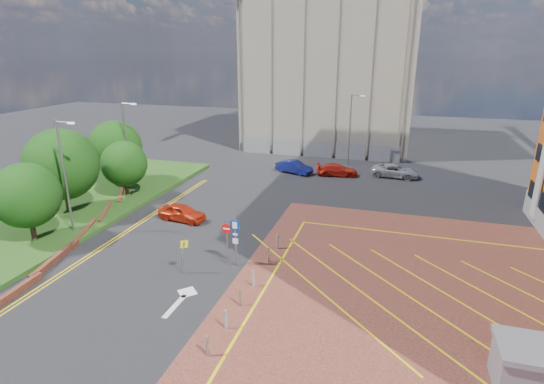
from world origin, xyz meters
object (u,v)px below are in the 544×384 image
at_px(lamp_back, 351,127).
at_px(sign_cluster, 232,237).
at_px(tree_b, 62,165).
at_px(warning_sign, 183,253).
at_px(lamp_left_near, 65,173).
at_px(car_blue_back, 294,167).
at_px(car_silver_back, 395,171).
at_px(tree_a, 26,195).
at_px(tree_d, 115,147).
at_px(car_red_left, 182,212).
at_px(car_red_back, 337,170).
at_px(tree_c, 124,164).
at_px(lamp_left_far, 127,142).

height_order(lamp_back, sign_cluster, lamp_back).
bearing_deg(tree_b, warning_sign, -23.61).
xyz_separation_m(tree_b, lamp_left_near, (3.08, -3.00, 0.42)).
xyz_separation_m(sign_cluster, car_blue_back, (-1.40, 21.29, -1.28)).
bearing_deg(sign_cluster, warning_sign, -142.45).
bearing_deg(tree_b, lamp_left_near, -44.25).
height_order(lamp_back, car_silver_back, lamp_back).
relative_size(sign_cluster, car_blue_back, 0.78).
relative_size(sign_cluster, warning_sign, 1.42).
xyz_separation_m(tree_a, tree_b, (-1.50, 5.00, 0.73)).
height_order(tree_d, lamp_back, lamp_back).
bearing_deg(tree_d, tree_b, -82.87).
relative_size(tree_a, car_silver_back, 1.12).
height_order(warning_sign, car_blue_back, warning_sign).
xyz_separation_m(lamp_back, car_red_left, (-10.33, -21.31, -3.70)).
bearing_deg(sign_cluster, car_red_back, 81.59).
distance_m(tree_c, car_red_back, 21.32).
bearing_deg(tree_a, tree_c, 87.14).
relative_size(lamp_left_far, car_silver_back, 1.66).
bearing_deg(warning_sign, tree_a, 175.88).
height_order(car_red_left, car_red_back, car_red_left).
height_order(lamp_left_far, warning_sign, lamp_left_far).
xyz_separation_m(tree_b, car_red_left, (9.25, 1.69, -3.58)).
xyz_separation_m(tree_c, warning_sign, (11.40, -10.86, -1.76)).
relative_size(tree_a, tree_d, 0.89).
xyz_separation_m(tree_a, lamp_left_far, (-0.42, 12.00, 1.16)).
relative_size(tree_d, car_silver_back, 1.26).
relative_size(tree_c, lamp_left_far, 0.61).
distance_m(tree_c, sign_cluster, 16.53).
relative_size(tree_c, car_blue_back, 1.20).
bearing_deg(lamp_back, car_red_left, -115.85).
distance_m(warning_sign, car_red_back, 24.15).
bearing_deg(tree_d, lamp_back, 36.09).
bearing_deg(tree_c, car_blue_back, 44.72).
bearing_deg(tree_b, car_silver_back, 37.11).
height_order(tree_d, sign_cluster, tree_d).
bearing_deg(lamp_left_near, warning_sign, -15.47).
bearing_deg(tree_d, car_red_left, -31.62).
distance_m(lamp_back, warning_sign, 29.66).
relative_size(tree_a, warning_sign, 2.41).
relative_size(tree_b, tree_c, 1.38).
height_order(lamp_back, warning_sign, lamp_back).
distance_m(lamp_left_near, car_red_back, 26.36).
bearing_deg(car_red_back, car_silver_back, -87.89).
distance_m(lamp_left_far, car_red_back, 21.21).
distance_m(tree_b, car_red_back, 26.16).
bearing_deg(car_blue_back, warning_sign, -162.80).
xyz_separation_m(tree_c, car_blue_back, (12.40, 12.28, -2.52)).
xyz_separation_m(tree_d, car_silver_back, (25.90, 10.84, -3.20)).
bearing_deg(lamp_left_near, lamp_left_far, 101.31).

